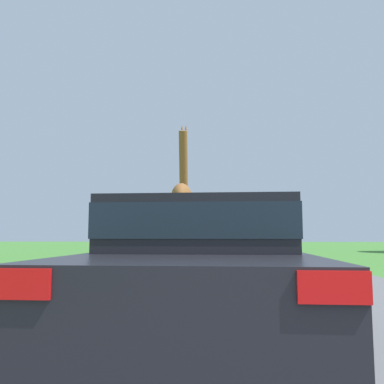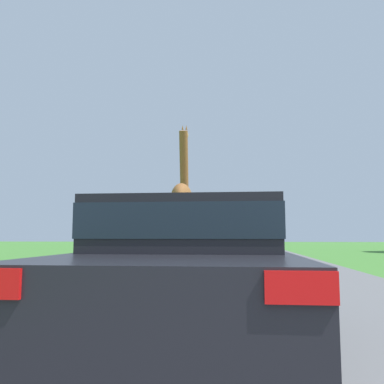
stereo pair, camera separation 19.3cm
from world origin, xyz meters
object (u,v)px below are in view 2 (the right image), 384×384
at_px(car_lead_maroon, 190,266).
at_px(car_queue_left, 192,245).
at_px(car_queue_right, 195,242).
at_px(giraffe_near_road, 182,199).
at_px(car_far_ahead, 251,242).

bearing_deg(car_lead_maroon, car_queue_left, 96.10).
distance_m(car_lead_maroon, car_queue_right, 21.56).
distance_m(car_queue_right, car_queue_left, 5.23).
bearing_deg(giraffe_near_road, car_lead_maroon, -85.39).
distance_m(car_queue_left, car_far_ahead, 9.35).
xyz_separation_m(car_lead_maroon, car_queue_right, (-2.10, 21.46, -0.03)).
xyz_separation_m(car_queue_right, car_far_ahead, (3.70, 3.52, -0.04)).
distance_m(car_queue_right, car_far_ahead, 5.11).
bearing_deg(car_queue_left, car_far_ahead, 69.07).
relative_size(giraffe_near_road, car_far_ahead, 1.06).
bearing_deg(car_lead_maroon, car_queue_right, 95.58).
height_order(giraffe_near_road, car_queue_right, giraffe_near_road).
relative_size(car_queue_left, car_far_ahead, 1.01).
bearing_deg(car_queue_right, car_queue_left, -86.01).
height_order(car_lead_maroon, car_queue_left, car_lead_maroon).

